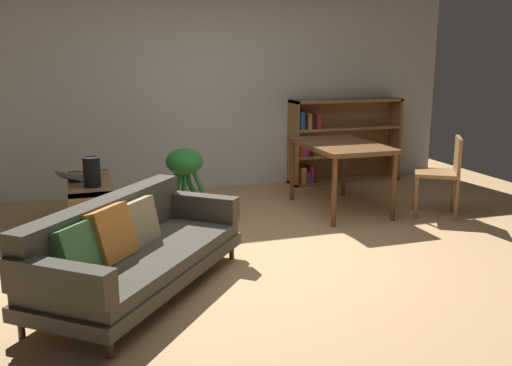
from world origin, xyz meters
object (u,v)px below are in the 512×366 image
Objects in this scene: potted_floor_plant at (185,176)px; bookshelf at (337,141)px; open_laptop at (80,177)px; media_console at (91,205)px; dining_table at (341,151)px; dining_chair_near at (443,170)px; desk_speaker at (92,172)px; fabric_couch at (130,249)px.

bookshelf is at bearing 28.71° from potted_floor_plant.
potted_floor_plant reaches higher than open_laptop.
media_console is 2.77m from dining_table.
dining_chair_near is at bearing -12.16° from open_laptop.
dining_chair_near is (3.69, -0.72, 0.26)m from media_console.
bookshelf reaches higher than desk_speaker.
media_console is 0.87× the size of dining_table.
potted_floor_plant is 0.50× the size of bookshelf.
open_laptop is 3.87m from dining_chair_near.
dining_table is (1.78, -0.05, 0.18)m from potted_floor_plant.
dining_table is 1.51m from bookshelf.
dining_chair_near is (2.74, -0.63, 0.01)m from potted_floor_plant.
media_console is 0.30m from open_laptop.
bookshelf is (3.37, 1.23, 0.33)m from media_console.
desk_speaker is 3.70m from dining_chair_near.
fabric_couch is at bearing -82.70° from media_console.
desk_speaker reaches higher than open_laptop.
media_console is at bearing -159.93° from bookshelf.
bookshelf reaches higher than media_console.
desk_speaker is (0.11, -0.37, 0.12)m from open_laptop.
dining_chair_near is 0.56× the size of bookshelf.
media_console is 1.24× the size of dining_chair_near.
dining_chair_near is at bearing -12.94° from potted_floor_plant.
media_console is 1.00m from potted_floor_plant.
dining_table is at bearing 148.69° from dining_chair_near.
desk_speaker is 0.33× the size of dining_chair_near.
potted_floor_plant is (0.94, 0.19, -0.14)m from desk_speaker.
desk_speaker is at bearing -155.74° from bookshelf.
desk_speaker is 0.36× the size of potted_floor_plant.
dining_table is at bearing -2.84° from media_console.
dining_table reaches higher than media_console.
desk_speaker reaches higher than media_console.
desk_speaker is 0.18× the size of bookshelf.
open_laptop is 3.64m from bookshelf.
dining_table reaches higher than open_laptop.
dining_table is at bearing 3.01° from desk_speaker.
potted_floor_plant is at bearing 65.74° from fabric_couch.
dining_table is at bearing -114.89° from bookshelf.
dining_chair_near reaches higher than open_laptop.
fabric_couch is at bearing -136.80° from bookshelf.
bookshelf reaches higher than potted_floor_plant.
dining_table is (2.71, 0.14, 0.04)m from desk_speaker.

